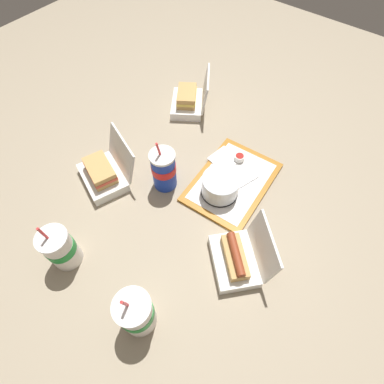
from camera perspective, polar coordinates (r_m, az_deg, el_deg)
The scene contains 12 objects.
ground_plane at distance 1.12m, azimuth -3.32°, elevation -1.65°, with size 3.20×3.20×0.00m, color gray.
food_tray at distance 1.16m, azimuth 7.66°, elevation 1.93°, with size 0.39×0.29×0.01m.
cake_container at distance 1.09m, azimuth 5.40°, elevation 1.15°, with size 0.14×0.14×0.08m.
ketchup_cup at distance 1.22m, azimuth 9.02°, elevation 6.51°, with size 0.04×0.04×0.02m.
napkin_stack at distance 1.22m, azimuth 6.18°, elevation 6.29°, with size 0.10×0.10×0.00m, color white.
plastic_fork at distance 1.16m, azimuth 10.52°, elevation 1.90°, with size 0.11×0.01×0.01m, color white.
clamshell_hotdog_right at distance 0.98m, azimuth 8.68°, elevation -12.32°, with size 0.25×0.25×0.17m.
clamshell_sandwich_left at distance 1.18m, azimuth -16.39°, elevation 3.54°, with size 0.24×0.25×0.17m.
clamshell_sandwich_front at distance 1.42m, azimuth -0.59°, elevation 17.10°, with size 0.24×0.24×0.17m.
soda_cup_left at distance 0.89m, azimuth -10.57°, elevation -21.74°, with size 0.10×0.10×0.23m.
soda_cup_corner at distance 1.09m, azimuth -5.40°, elevation 4.30°, with size 0.09×0.09×0.23m.
soda_cup_center at distance 1.02m, azimuth -23.78°, elevation -9.79°, with size 0.10×0.10×0.22m.
Camera 1 is at (0.42, 0.41, 0.95)m, focal length 28.00 mm.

